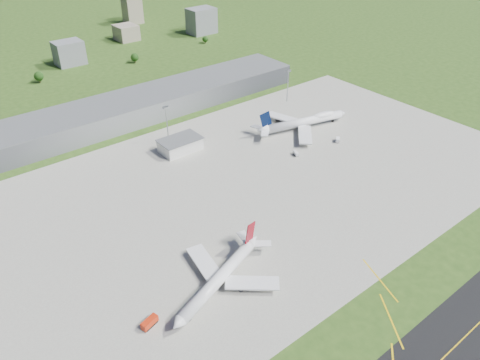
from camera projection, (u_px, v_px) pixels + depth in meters
ground at (131, 128)px, 333.96m from camera, size 1400.00×1400.00×0.00m
apron at (238, 190)px, 267.05m from camera, size 360.00×190.00×0.08m
terminal at (120, 112)px, 339.74m from camera, size 300.00×42.00×15.00m
ops_building at (180, 145)px, 304.26m from camera, size 26.00×16.00×8.00m
mast_center at (167, 118)px, 306.68m from camera, size 3.50×2.00×25.90m
mast_east at (288, 80)px, 364.56m from camera, size 3.50×2.00×25.90m
airliner_red_twin at (221, 277)px, 202.29m from camera, size 61.59×46.76×17.47m
airliner_blue_quad at (305, 122)px, 330.87m from camera, size 71.97×55.53×19.01m
fire_truck at (150, 323)px, 185.14m from camera, size 7.92×4.75×3.33m
tug_yellow at (203, 255)px, 219.93m from camera, size 3.99×3.23×1.74m
van_white_near at (296, 154)px, 300.19m from camera, size 3.70×5.33×2.50m
van_white_far at (338, 140)px, 315.88m from camera, size 5.55×5.09×2.65m
bldg_c at (69, 53)px, 443.48m from camera, size 26.00×20.00×22.00m
bldg_ce at (126, 33)px, 513.44m from camera, size 22.00×24.00×16.00m
bldg_e at (202, 21)px, 532.61m from camera, size 30.00×22.00×28.00m
bldg_tall_e at (132, 8)px, 568.43m from camera, size 20.00×18.00×36.00m
tree_c at (39, 76)px, 405.55m from camera, size 8.10×8.10×9.90m
tree_e at (135, 57)px, 449.81m from camera, size 7.65×7.65×9.35m
tree_far_e at (205, 39)px, 504.25m from camera, size 6.30×6.30×7.70m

